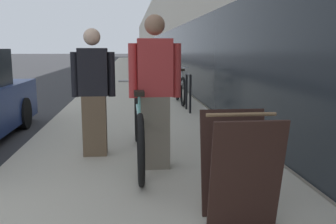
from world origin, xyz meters
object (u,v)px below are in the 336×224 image
Objects in this scene: cruiser_bike_nearest at (180,88)px; person_rider at (155,93)px; person_bystander at (94,93)px; sandwich_board_sign at (240,167)px; bike_rack_hoop at (188,88)px; tandem_bicycle at (138,129)px.

person_rider is at bearing -100.84° from cruiser_bike_nearest.
sandwich_board_sign is at bearing -57.35° from person_bystander.
cruiser_bike_nearest is (-0.02, 1.27, -0.13)m from bike_rack_hoop.
cruiser_bike_nearest is at bearing 79.16° from person_rider.
tandem_bicycle is at bearing -103.65° from cruiser_bike_nearest.
cruiser_bike_nearest reaches higher than sandwich_board_sign.
person_bystander is 1.95× the size of bike_rack_hoop.
person_bystander is at bearing 141.09° from person_rider.
tandem_bicycle is 5.03m from cruiser_bike_nearest.
tandem_bicycle is at bearing 120.30° from person_rider.
person_rider is 0.98× the size of cruiser_bike_nearest.
sandwich_board_sign is (-0.42, -6.69, 0.07)m from cruiser_bike_nearest.
sandwich_board_sign reaches higher than bike_rack_hoop.
bike_rack_hoop is (1.21, 3.62, 0.11)m from tandem_bicycle.
cruiser_bike_nearest is at bearing 86.39° from sandwich_board_sign.
sandwich_board_sign is (0.58, -1.47, -0.44)m from person_rider.
tandem_bicycle reaches higher than bike_rack_hoop.
sandwich_board_sign is at bearing -93.61° from cruiser_bike_nearest.
person_bystander reaches higher than cruiser_bike_nearest.
person_bystander is at bearing -117.95° from bike_rack_hoop.
person_rider reaches higher than cruiser_bike_nearest.
person_rider is 1.97× the size of sandwich_board_sign.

